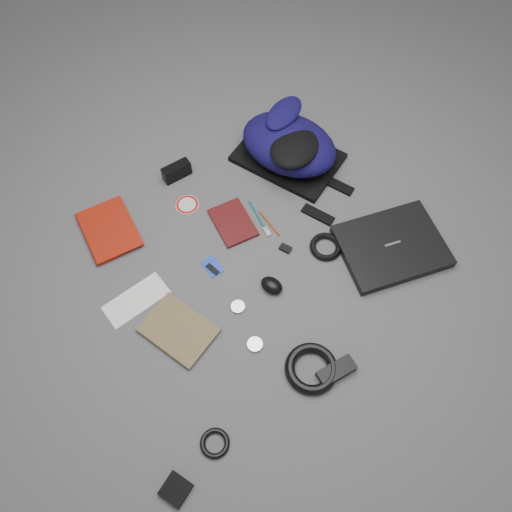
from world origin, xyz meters
TOP-DOWN VIEW (x-y plane):
  - ground at (0.00, 0.00)m, footprint 4.00×4.00m
  - backpack at (0.37, 0.29)m, footprint 0.43×0.50m
  - laptop at (0.41, -0.25)m, footprint 0.42×0.37m
  - textbook_red at (-0.45, 0.41)m, footprint 0.21×0.26m
  - comic_book at (-0.44, -0.10)m, footprint 0.23×0.27m
  - envelope at (-0.42, 0.11)m, footprint 0.22×0.11m
  - dvd_case at (0.02, 0.17)m, footprint 0.15×0.20m
  - compact_camera at (-0.03, 0.47)m, footprint 0.11×0.04m
  - sticker_disc at (-0.07, 0.34)m, footprint 0.11×0.11m
  - pen_teal at (0.11, 0.14)m, footprint 0.03×0.14m
  - pen_red at (0.13, 0.09)m, footprint 0.01×0.13m
  - id_badge at (-0.14, 0.06)m, footprint 0.05×0.08m
  - usb_black at (-0.15, 0.05)m, footprint 0.03×0.05m
  - usb_silver at (0.10, 0.07)m, footprint 0.02×0.04m
  - key_fob at (0.11, -0.03)m, footprint 0.04×0.05m
  - mouse at (-0.02, -0.12)m, footprint 0.08×0.09m
  - headphone_left at (-0.19, -0.25)m, footprint 0.06×0.06m
  - headphone_right at (-0.16, -0.11)m, footprint 0.05×0.05m
  - cable_coil at (0.22, -0.11)m, footprint 0.14×0.14m
  - power_brick at (-0.04, -0.47)m, footprint 0.13×0.07m
  - power_cord_coil at (-0.09, -0.42)m, footprint 0.18×0.18m
  - pouch at (-0.61, -0.47)m, footprint 0.09×0.09m
  - earbud_coil at (-0.46, -0.43)m, footprint 0.10×0.10m

SIDE VIEW (x-z plane):
  - ground at x=0.00m, z-range 0.00..0.00m
  - sticker_disc at x=-0.07m, z-range 0.00..0.00m
  - id_badge at x=-0.14m, z-range 0.00..0.00m
  - envelope at x=-0.42m, z-range 0.00..0.00m
  - pen_red at x=0.13m, z-range 0.00..0.01m
  - usb_silver at x=0.10m, z-range 0.00..0.01m
  - pen_teal at x=0.11m, z-range 0.00..0.01m
  - usb_black at x=-0.15m, z-range 0.00..0.01m
  - headphone_right at x=-0.16m, z-range 0.00..0.01m
  - headphone_left at x=-0.19m, z-range 0.00..0.01m
  - key_fob at x=0.11m, z-range 0.00..0.01m
  - dvd_case at x=0.02m, z-range 0.00..0.01m
  - earbud_coil at x=-0.46m, z-range 0.00..0.02m
  - comic_book at x=-0.44m, z-range 0.00..0.02m
  - pouch at x=-0.61m, z-range 0.00..0.02m
  - cable_coil at x=0.22m, z-range 0.00..0.02m
  - textbook_red at x=-0.45m, z-range 0.00..0.03m
  - power_brick at x=-0.04m, z-range 0.00..0.03m
  - power_cord_coil at x=-0.09m, z-range 0.00..0.03m
  - laptop at x=0.41m, z-range 0.00..0.04m
  - mouse at x=-0.02m, z-range 0.00..0.04m
  - compact_camera at x=-0.03m, z-range 0.00..0.06m
  - backpack at x=0.37m, z-range 0.00..0.18m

